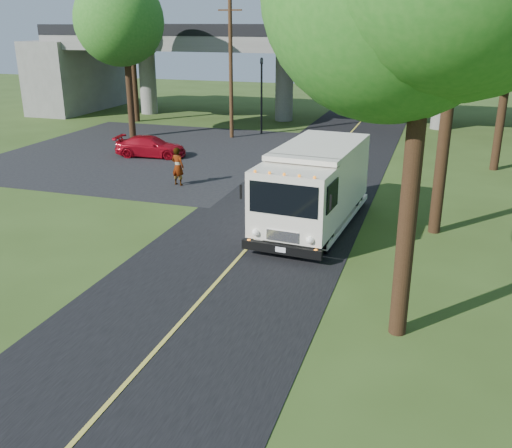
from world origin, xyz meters
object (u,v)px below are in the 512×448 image
at_px(traffic_signal, 262,88).
at_px(step_van, 314,185).
at_px(tree_left_far, 132,22).
at_px(tree_left_lot, 126,15).
at_px(pedestrian, 178,167).
at_px(red_sedan, 151,147).
at_px(utility_pole, 231,68).

bearing_deg(traffic_signal, step_van, -66.69).
bearing_deg(tree_left_far, tree_left_lot, -63.43).
bearing_deg(tree_left_far, pedestrian, -55.39).
height_order(red_sedan, pedestrian, pedestrian).
distance_m(tree_left_far, red_sedan, 14.41).
height_order(traffic_signal, utility_pole, utility_pole).
distance_m(utility_pole, red_sedan, 8.35).
bearing_deg(traffic_signal, tree_left_far, 170.35).
relative_size(utility_pole, red_sedan, 2.18).
distance_m(traffic_signal, utility_pole, 2.86).
bearing_deg(tree_left_lot, red_sedan, -51.41).
relative_size(tree_left_lot, red_sedan, 2.54).
bearing_deg(tree_left_far, utility_pole, -22.43).
height_order(utility_pole, tree_left_lot, tree_left_lot).
relative_size(step_van, red_sedan, 1.85).
height_order(traffic_signal, step_van, traffic_signal).
distance_m(tree_left_lot, red_sedan, 9.48).
xyz_separation_m(tree_left_lot, pedestrian, (7.97, -9.89, -6.97)).
relative_size(traffic_signal, utility_pole, 0.58).
bearing_deg(utility_pole, traffic_signal, 53.13).
xyz_separation_m(traffic_signal, tree_left_far, (-10.79, 1.84, 4.25)).
bearing_deg(tree_left_lot, pedestrian, -51.15).
distance_m(utility_pole, tree_left_lot, 7.43).
xyz_separation_m(tree_left_far, step_van, (18.49, -19.70, -5.75)).
bearing_deg(red_sedan, pedestrian, -148.27).
bearing_deg(pedestrian, step_van, 166.82).
bearing_deg(pedestrian, tree_left_far, -41.74).
distance_m(traffic_signal, pedestrian, 14.24).
xyz_separation_m(tree_left_lot, red_sedan, (3.77, -4.72, -7.30)).
xyz_separation_m(traffic_signal, red_sedan, (-4.03, -8.89, -2.60)).
relative_size(traffic_signal, step_van, 0.68).
distance_m(traffic_signal, tree_left_lot, 10.01).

